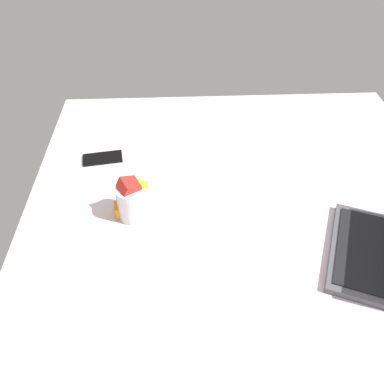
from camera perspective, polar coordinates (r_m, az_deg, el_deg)
bed_mattress at (r=120.09cm, az=8.91°, el=-11.49°), size 180.00×140.00×18.00cm
snack_cup at (r=118.59cm, az=-8.72°, el=-1.17°), size 9.00×11.18×14.84cm
cell_phone at (r=146.20cm, az=-12.82°, el=4.81°), size 8.83×14.86×0.80cm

